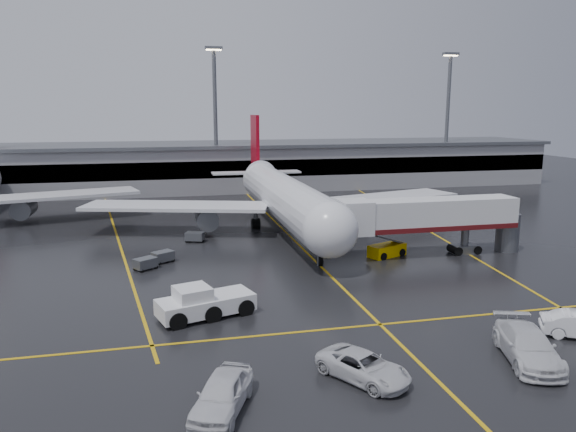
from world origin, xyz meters
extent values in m
plane|color=black|center=(0.00, 0.00, 0.00)|extent=(220.00, 220.00, 0.00)
cube|color=gold|center=(0.00, 0.00, 0.01)|extent=(0.25, 90.00, 0.02)
cube|color=gold|center=(0.00, -22.00, 0.01)|extent=(60.00, 0.25, 0.02)
cube|color=gold|center=(-20.00, 10.00, 0.01)|extent=(9.99, 69.35, 0.02)
cube|color=gold|center=(18.00, 10.00, 0.01)|extent=(7.57, 69.64, 0.02)
cube|color=gray|center=(0.00, 48.00, 4.00)|extent=(120.00, 18.00, 8.00)
cube|color=black|center=(0.00, 39.20, 4.50)|extent=(120.00, 0.40, 3.00)
cube|color=#595B60|center=(0.00, 48.00, 8.30)|extent=(122.00, 19.00, 0.60)
cylinder|color=#595B60|center=(-5.00, 42.00, 12.50)|extent=(0.70, 0.70, 25.00)
cube|color=#595B60|center=(-5.00, 42.00, 25.20)|extent=(3.00, 1.20, 0.50)
cube|color=#FFE5B2|center=(-5.00, 42.00, 24.90)|extent=(2.60, 0.90, 0.20)
cylinder|color=#595B60|center=(40.00, 42.00, 12.50)|extent=(0.70, 0.70, 25.00)
cube|color=#595B60|center=(40.00, 42.00, 25.20)|extent=(3.00, 1.20, 0.50)
cube|color=#FFE5B2|center=(40.00, 42.00, 24.90)|extent=(2.60, 0.90, 0.20)
cylinder|color=silver|center=(0.00, 8.00, 4.20)|extent=(5.20, 36.00, 5.20)
sphere|color=silver|center=(0.00, -10.00, 4.20)|extent=(5.20, 5.20, 5.20)
cone|color=silver|center=(0.00, 29.00, 4.80)|extent=(4.94, 8.00, 4.94)
cube|color=maroon|center=(0.00, 30.00, 9.70)|extent=(0.50, 5.50, 8.50)
cube|color=silver|center=(0.00, 29.00, 5.00)|extent=(14.00, 3.00, 0.25)
cube|color=silver|center=(-13.00, 10.00, 3.40)|extent=(22.80, 11.83, 0.40)
cube|color=silver|center=(13.00, 10.00, 3.40)|extent=(22.80, 11.83, 0.40)
cylinder|color=#595B60|center=(-9.50, 9.00, 2.00)|extent=(2.60, 4.50, 2.60)
cylinder|color=#595B60|center=(9.50, 9.00, 2.00)|extent=(2.60, 4.50, 2.60)
cylinder|color=#595B60|center=(0.00, -7.00, 1.00)|extent=(0.56, 0.56, 2.00)
cylinder|color=#595B60|center=(-3.20, 11.00, 1.00)|extent=(0.56, 0.56, 2.00)
cylinder|color=#595B60|center=(3.20, 11.00, 1.00)|extent=(0.56, 0.56, 2.00)
cylinder|color=black|center=(0.00, -7.00, 0.45)|extent=(0.40, 1.10, 1.10)
cylinder|color=black|center=(-3.20, 11.00, 0.55)|extent=(1.00, 1.40, 1.40)
cylinder|color=black|center=(3.20, 11.00, 0.55)|extent=(1.00, 1.40, 1.40)
cube|color=silver|center=(-29.00, 22.00, 3.40)|extent=(22.80, 11.83, 0.40)
cylinder|color=#595B60|center=(-32.50, 21.00, 2.00)|extent=(2.60, 4.50, 2.60)
cube|color=silver|center=(12.00, -6.00, 4.40)|extent=(18.00, 3.20, 3.00)
cube|color=#500D10|center=(12.00, -6.00, 3.10)|extent=(18.00, 3.30, 0.50)
cube|color=silver|center=(3.80, -6.00, 4.40)|extent=(3.00, 3.40, 3.30)
cylinder|color=#595B60|center=(16.00, -6.00, 1.50)|extent=(0.80, 0.80, 3.00)
cube|color=#595B60|center=(16.00, -6.00, 0.45)|extent=(2.60, 1.60, 0.90)
cylinder|color=#595B60|center=(21.00, -6.00, 2.00)|extent=(2.40, 2.40, 4.00)
cylinder|color=black|center=(14.90, -6.00, 0.45)|extent=(0.90, 1.80, 0.90)
cylinder|color=black|center=(17.10, -6.00, 0.45)|extent=(0.90, 1.80, 0.90)
cube|color=silver|center=(-11.73, -17.66, 0.89)|extent=(7.41, 4.68, 1.18)
cube|color=silver|center=(-12.67, -17.95, 1.87)|extent=(2.96, 2.96, 0.99)
cube|color=black|center=(-12.67, -17.95, 1.87)|extent=(2.66, 2.66, 0.89)
cylinder|color=black|center=(-14.18, -18.41, 0.54)|extent=(2.10, 3.21, 1.28)
cylinder|color=black|center=(-11.73, -17.66, 0.54)|extent=(2.10, 3.21, 1.28)
cylinder|color=black|center=(-9.28, -16.90, 0.54)|extent=(2.10, 3.21, 1.28)
cube|color=#EAB700|center=(7.67, -5.24, 0.62)|extent=(4.39, 3.13, 1.24)
cube|color=#595B60|center=(7.67, -5.24, 1.80)|extent=(3.99, 2.45, 1.41)
cylinder|color=black|center=(6.43, -5.76, 0.34)|extent=(1.47, 2.07, 0.79)
cylinder|color=black|center=(8.92, -4.71, 0.34)|extent=(1.47, 2.07, 0.79)
imported|color=silver|center=(-3.95, -29.12, 0.76)|extent=(5.07, 6.01, 1.53)
imported|color=silver|center=(6.41, -29.15, 0.97)|extent=(4.58, 7.16, 1.93)
imported|color=silver|center=(-11.94, -30.54, 0.92)|extent=(4.18, 5.83, 1.84)
cube|color=#595B60|center=(-14.74, -2.47, 0.65)|extent=(2.39, 2.17, 0.90)
cylinder|color=black|center=(-15.15, -3.32, 0.18)|extent=(0.40, 0.20, 0.40)
cylinder|color=black|center=(-13.79, -2.47, 0.18)|extent=(0.40, 0.20, 0.40)
cylinder|color=black|center=(-15.68, -2.48, 0.18)|extent=(0.40, 0.20, 0.40)
cylinder|color=black|center=(-14.33, -1.62, 0.18)|extent=(0.40, 0.20, 0.40)
cube|color=#595B60|center=(-16.35, -4.60, 0.65)|extent=(2.38, 2.22, 0.90)
cylinder|color=black|center=(-16.70, -5.47, 0.18)|extent=(0.40, 0.20, 0.40)
cylinder|color=black|center=(-15.41, -4.54, 0.18)|extent=(0.40, 0.20, 0.40)
cylinder|color=black|center=(-17.29, -4.66, 0.18)|extent=(0.40, 0.20, 0.40)
cylinder|color=black|center=(-15.99, -3.72, 0.18)|extent=(0.40, 0.20, 0.40)
cube|color=#595B60|center=(-11.17, 5.38, 0.65)|extent=(2.32, 1.90, 0.90)
cylinder|color=black|center=(-12.10, 5.18, 0.18)|extent=(0.40, 0.20, 0.40)
cylinder|color=black|center=(-10.59, 4.64, 0.18)|extent=(0.40, 0.20, 0.40)
cylinder|color=black|center=(-11.76, 6.12, 0.18)|extent=(0.40, 0.20, 0.40)
cylinder|color=black|center=(-10.25, 5.59, 0.18)|extent=(0.40, 0.20, 0.40)
camera|label=1|loc=(-14.29, -55.30, 14.76)|focal=33.77mm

